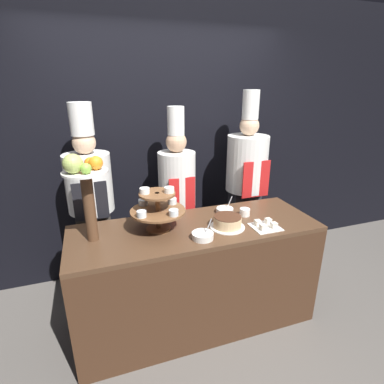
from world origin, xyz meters
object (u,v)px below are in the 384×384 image
cake_round (227,222)px  cup_white (245,212)px  cake_square_tray (266,225)px  chef_center_left (177,194)px  fruit_pedestal (84,181)px  tiered_stand (158,207)px  chef_center_right (246,180)px  serving_bowl_far (225,210)px  chef_left (91,200)px  serving_bowl_near (203,236)px

cake_round → cup_white: (0.23, 0.15, -0.01)m
cake_square_tray → chef_center_left: (-0.47, 0.83, 0.03)m
chef_center_left → fruit_pedestal: bearing=-143.5°
tiered_stand → chef_center_right: bearing=29.1°
tiered_stand → chef_center_left: bearing=61.5°
serving_bowl_far → chef_left: 1.18m
chef_left → tiered_stand: bearing=-51.6°
tiered_stand → serving_bowl_far: bearing=11.2°
chef_center_right → serving_bowl_near: bearing=-133.7°
chef_left → chef_center_left: size_ratio=1.03×
cake_round → cup_white: cake_round is taller
tiered_stand → chef_left: bearing=128.4°
tiered_stand → cake_square_tray: size_ratio=1.97×
cup_white → chef_left: 1.34m
tiered_stand → serving_bowl_far: size_ratio=2.84×
cake_round → chef_center_right: 0.92m
cake_square_tray → serving_bowl_near: size_ratio=1.34×
tiered_stand → chef_center_left: (0.32, 0.59, -0.14)m
fruit_pedestal → cake_round: bearing=-7.6°
serving_bowl_near → serving_bowl_far: size_ratio=1.08×
cake_round → chef_center_left: (-0.19, 0.73, -0.00)m
chef_center_left → chef_center_right: (0.74, -0.00, 0.06)m
serving_bowl_far → chef_center_left: (-0.29, 0.47, 0.02)m
tiered_stand → fruit_pedestal: size_ratio=0.65×
cake_round → serving_bowl_far: (0.10, 0.26, -0.02)m
cake_square_tray → serving_bowl_far: serving_bowl_far is taller
serving_bowl_near → chef_left: bearing=131.4°
serving_bowl_far → chef_left: bearing=156.4°
tiered_stand → chef_center_right: (1.06, 0.59, -0.08)m
fruit_pedestal → chef_center_left: chef_center_left is taller
serving_bowl_far → chef_center_left: bearing=121.5°
chef_center_left → cup_white: bearing=-53.9°
cake_round → serving_bowl_far: size_ratio=1.86×
serving_bowl_near → chef_left: size_ratio=0.09×
tiered_stand → cake_round: (0.51, -0.14, -0.14)m
cake_round → chef_center_left: 0.75m
serving_bowl_near → chef_center_left: size_ratio=0.09×
serving_bowl_far → chef_center_left: size_ratio=0.08×
cup_white → chef_center_right: size_ratio=0.04×
cake_round → chef_left: size_ratio=0.15×
fruit_pedestal → chef_center_left: size_ratio=0.36×
chef_center_right → chef_center_left: bearing=180.0°
cup_white → chef_center_left: chef_center_left is taller
chef_center_left → cake_square_tray: bearing=-60.5°
chef_left → chef_center_right: bearing=-0.0°
fruit_pedestal → cake_square_tray: fruit_pedestal is taller
serving_bowl_far → chef_center_right: chef_center_right is taller
cup_white → chef_center_right: 0.66m
chef_left → chef_center_left: bearing=-0.0°
tiered_stand → cake_round: bearing=-15.1°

